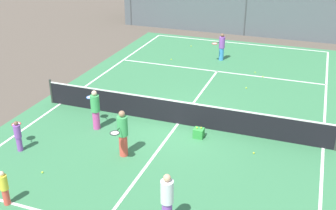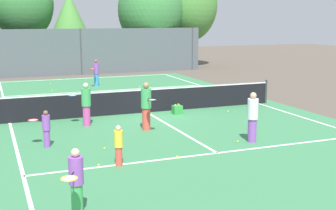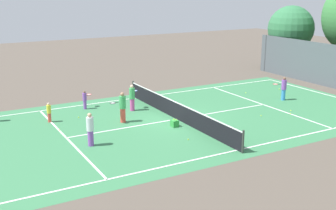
# 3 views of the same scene
# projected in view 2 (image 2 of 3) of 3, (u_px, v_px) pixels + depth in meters

# --- Properties ---
(ground_plane) EXTENTS (80.00, 80.00, 0.00)m
(ground_plane) POSITION_uv_depth(u_px,v_px,m) (147.00, 112.00, 19.45)
(ground_plane) COLOR brown
(court_surface) EXTENTS (13.00, 25.00, 0.01)m
(court_surface) POSITION_uv_depth(u_px,v_px,m) (147.00, 112.00, 19.45)
(court_surface) COLOR #387A4C
(court_surface) RESTS_ON ground_plane
(tennis_net) EXTENTS (11.90, 0.10, 1.10)m
(tennis_net) POSITION_uv_depth(u_px,v_px,m) (147.00, 101.00, 19.36)
(tennis_net) COLOR #333833
(tennis_net) RESTS_ON ground_plane
(perimeter_fence) EXTENTS (18.00, 0.12, 3.20)m
(perimeter_fence) POSITION_uv_depth(u_px,v_px,m) (81.00, 52.00, 31.94)
(perimeter_fence) COLOR #515B60
(perimeter_fence) RESTS_ON ground_plane
(tree_0) EXTENTS (5.05, 5.34, 7.56)m
(tree_0) POSITION_uv_depth(u_px,v_px,m) (151.00, 10.00, 35.76)
(tree_0) COLOR brown
(tree_0) RESTS_ON ground_plane
(tree_2) EXTENTS (4.95, 4.39, 7.92)m
(tree_2) POSITION_uv_depth(u_px,v_px,m) (187.00, 5.00, 37.18)
(tree_2) COLOR brown
(tree_2) RESTS_ON ground_plane
(tree_3) EXTENTS (3.12, 3.12, 5.77)m
(tree_3) POSITION_uv_depth(u_px,v_px,m) (69.00, 17.00, 33.65)
(tree_3) COLOR brown
(tree_3) RESTS_ON ground_plane
(tree_4) EXTENTS (4.45, 4.18, 7.61)m
(tree_4) POSITION_uv_depth(u_px,v_px,m) (23.00, 4.00, 33.77)
(tree_4) COLOR brown
(tree_4) RESTS_ON ground_plane
(player_0) EXTENTS (0.70, 0.87, 1.55)m
(player_0) POSITION_uv_depth(u_px,v_px,m) (96.00, 72.00, 26.80)
(player_0) COLOR #388CD8
(player_0) RESTS_ON ground_plane
(player_1) EXTENTS (0.70, 0.75, 1.16)m
(player_1) POSITION_uv_depth(u_px,v_px,m) (46.00, 128.00, 14.16)
(player_1) COLOR purple
(player_1) RESTS_ON ground_plane
(player_2) EXTENTS (0.59, 0.87, 1.39)m
(player_2) POSITION_uv_depth(u_px,v_px,m) (76.00, 181.00, 9.23)
(player_2) COLOR #3FA559
(player_2) RESTS_ON ground_plane
(player_3) EXTENTS (0.37, 0.93, 1.71)m
(player_3) POSITION_uv_depth(u_px,v_px,m) (146.00, 106.00, 16.27)
(player_3) COLOR #E54C3F
(player_3) RESTS_ON ground_plane
(player_4) EXTENTS (0.24, 0.24, 1.12)m
(player_4) POSITION_uv_depth(u_px,v_px,m) (119.00, 145.00, 12.36)
(player_4) COLOR #E54C3F
(player_4) RESTS_ON ground_plane
(player_5) EXTENTS (0.83, 0.79, 1.61)m
(player_5) POSITION_uv_depth(u_px,v_px,m) (86.00, 104.00, 16.93)
(player_5) COLOR #D14799
(player_5) RESTS_ON ground_plane
(player_6) EXTENTS (0.35, 0.35, 1.62)m
(player_6) POSITION_uv_depth(u_px,v_px,m) (253.00, 117.00, 14.69)
(player_6) COLOR purple
(player_6) RESTS_ON ground_plane
(ball_crate) EXTENTS (0.37, 0.34, 0.43)m
(ball_crate) POSITION_uv_depth(u_px,v_px,m) (177.00, 110.00, 19.10)
(ball_crate) COLOR green
(ball_crate) RESTS_ON ground_plane
(tennis_ball_0) EXTENTS (0.07, 0.07, 0.07)m
(tennis_ball_0) POSITION_uv_depth(u_px,v_px,m) (105.00, 148.00, 13.98)
(tennis_ball_0) COLOR #CCE533
(tennis_ball_0) RESTS_ON ground_plane
(tennis_ball_1) EXTENTS (0.07, 0.07, 0.07)m
(tennis_ball_1) POSITION_uv_depth(u_px,v_px,m) (228.00, 111.00, 19.48)
(tennis_ball_1) COLOR #CCE533
(tennis_ball_1) RESTS_ON ground_plane
(tennis_ball_2) EXTENTS (0.07, 0.07, 0.07)m
(tennis_ball_2) POSITION_uv_depth(u_px,v_px,m) (177.00, 157.00, 13.14)
(tennis_ball_2) COLOR #CCE533
(tennis_ball_2) RESTS_ON ground_plane
(tennis_ball_3) EXTENTS (0.07, 0.07, 0.07)m
(tennis_ball_3) POSITION_uv_depth(u_px,v_px,m) (140.00, 87.00, 26.43)
(tennis_ball_3) COLOR #CCE533
(tennis_ball_3) RESTS_ON ground_plane
(tennis_ball_4) EXTENTS (0.07, 0.07, 0.07)m
(tennis_ball_4) POSITION_uv_depth(u_px,v_px,m) (150.00, 88.00, 26.14)
(tennis_ball_4) COLOR #CCE533
(tennis_ball_4) RESTS_ON ground_plane
(tennis_ball_5) EXTENTS (0.07, 0.07, 0.07)m
(tennis_ball_5) POSITION_uv_depth(u_px,v_px,m) (237.00, 142.00, 14.75)
(tennis_ball_5) COLOR #CCE533
(tennis_ball_5) RESTS_ON ground_plane
(tennis_ball_6) EXTENTS (0.07, 0.07, 0.07)m
(tennis_ball_6) POSITION_uv_depth(u_px,v_px,m) (52.00, 90.00, 25.11)
(tennis_ball_6) COLOR #CCE533
(tennis_ball_6) RESTS_ON ground_plane
(tennis_ball_7) EXTENTS (0.07, 0.07, 0.07)m
(tennis_ball_7) POSITION_uv_depth(u_px,v_px,m) (99.00, 165.00, 12.41)
(tennis_ball_7) COLOR #CCE533
(tennis_ball_7) RESTS_ON ground_plane
(tennis_ball_8) EXTENTS (0.07, 0.07, 0.07)m
(tennis_ball_8) POSITION_uv_depth(u_px,v_px,m) (51.00, 83.00, 27.85)
(tennis_ball_8) COLOR #CCE533
(tennis_ball_8) RESTS_ON ground_plane
(tennis_ball_9) EXTENTS (0.07, 0.07, 0.07)m
(tennis_ball_9) POSITION_uv_depth(u_px,v_px,m) (165.00, 106.00, 20.66)
(tennis_ball_9) COLOR #CCE533
(tennis_ball_9) RESTS_ON ground_plane
(tennis_ball_10) EXTENTS (0.07, 0.07, 0.07)m
(tennis_ball_10) POSITION_uv_depth(u_px,v_px,m) (152.00, 93.00, 24.31)
(tennis_ball_10) COLOR #CCE533
(tennis_ball_10) RESTS_ON ground_plane
(tennis_ball_11) EXTENTS (0.07, 0.07, 0.07)m
(tennis_ball_11) POSITION_uv_depth(u_px,v_px,m) (54.00, 116.00, 18.67)
(tennis_ball_11) COLOR #CCE533
(tennis_ball_11) RESTS_ON ground_plane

